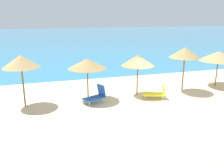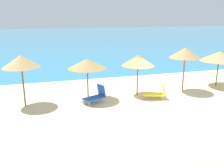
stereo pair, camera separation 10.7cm
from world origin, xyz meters
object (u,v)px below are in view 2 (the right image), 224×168
object	(u,v)px
beach_umbrella_6	(219,56)
lounge_chair_2	(96,96)
beach_umbrella_4	(138,60)
beach_umbrella_5	(185,53)
beach_umbrella_2	(21,61)
beach_umbrella_3	(87,64)
lounge_chair_1	(157,93)

from	to	relation	value
beach_umbrella_6	lounge_chair_2	distance (m)	9.31
beach_umbrella_4	lounge_chair_2	xyz separation A→B (m)	(-2.84, -0.68, -1.82)
beach_umbrella_5	beach_umbrella_4	bearing A→B (deg)	176.84
lounge_chair_2	beach_umbrella_6	bearing A→B (deg)	-108.49
beach_umbrella_4	beach_umbrella_5	bearing A→B (deg)	-3.16
beach_umbrella_6	beach_umbrella_4	bearing A→B (deg)	-177.45
beach_umbrella_2	beach_umbrella_5	xyz separation A→B (m)	(10.03, -0.11, 0.05)
beach_umbrella_3	beach_umbrella_5	xyz separation A→B (m)	(6.41, -0.16, 0.39)
beach_umbrella_3	beach_umbrella_4	world-z (taller)	beach_umbrella_4
beach_umbrella_5	lounge_chair_2	xyz separation A→B (m)	(-6.05, -0.50, -2.17)
beach_umbrella_4	lounge_chair_1	world-z (taller)	beach_umbrella_4
beach_umbrella_5	lounge_chair_2	bearing A→B (deg)	-175.23
beach_umbrella_3	lounge_chair_2	bearing A→B (deg)	-61.49
beach_umbrella_2	beach_umbrella_5	bearing A→B (deg)	-0.63
beach_umbrella_6	lounge_chair_2	xyz separation A→B (m)	(-9.10, -0.96, -1.74)
beach_umbrella_3	beach_umbrella_5	bearing A→B (deg)	-1.41
beach_umbrella_2	lounge_chair_2	xyz separation A→B (m)	(3.98, -0.61, -2.12)
beach_umbrella_3	lounge_chair_2	xyz separation A→B (m)	(0.36, -0.66, -1.79)
beach_umbrella_4	beach_umbrella_5	distance (m)	3.23
beach_umbrella_3	lounge_chair_1	bearing A→B (deg)	-14.07
beach_umbrella_2	beach_umbrella_6	size ratio (longest dim) A/B	1.09
beach_umbrella_6	lounge_chair_1	xyz separation A→B (m)	(-5.38, -1.32, -1.80)
beach_umbrella_2	lounge_chair_2	world-z (taller)	beach_umbrella_2
beach_umbrella_6	beach_umbrella_5	bearing A→B (deg)	-171.51
beach_umbrella_6	lounge_chair_1	size ratio (longest dim) A/B	1.79
lounge_chair_1	beach_umbrella_5	bearing A→B (deg)	-49.48
beach_umbrella_2	beach_umbrella_6	bearing A→B (deg)	1.51
beach_umbrella_2	beach_umbrella_3	xyz separation A→B (m)	(3.62, 0.05, -0.33)
beach_umbrella_5	lounge_chair_2	size ratio (longest dim) A/B	2.07
beach_umbrella_3	lounge_chair_2	world-z (taller)	beach_umbrella_3
beach_umbrella_6	lounge_chair_2	world-z (taller)	beach_umbrella_6
beach_umbrella_2	beach_umbrella_3	size ratio (longest dim) A/B	1.16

